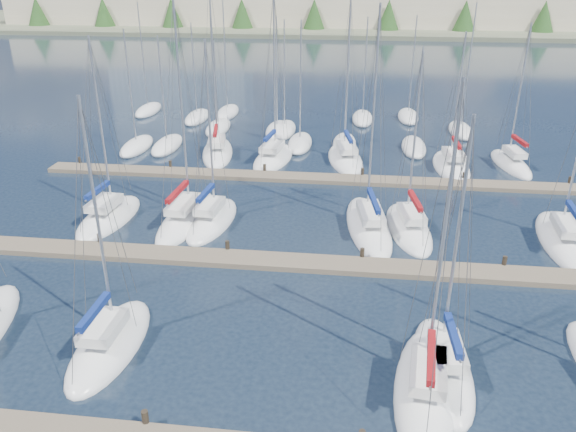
# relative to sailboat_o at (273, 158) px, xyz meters

# --- Properties ---
(ground) EXTENTS (400.00, 400.00, 0.00)m
(ground) POSITION_rel_sailboat_o_xyz_m (3.82, 25.42, -0.19)
(ground) COLOR #1B2736
(ground) RESTS_ON ground
(dock_mid) EXTENTS (44.00, 1.93, 1.10)m
(dock_mid) POSITION_rel_sailboat_o_xyz_m (3.82, -18.56, -0.04)
(dock_mid) COLOR #6B5E4C
(dock_mid) RESTS_ON ground
(dock_far) EXTENTS (44.00, 1.93, 1.10)m
(dock_far) POSITION_rel_sailboat_o_xyz_m (3.82, -4.56, -0.04)
(dock_far) COLOR #6B5E4C
(dock_far) RESTS_ON ground
(sailboat_o) EXTENTS (3.88, 8.26, 14.86)m
(sailboat_o) POSITION_rel_sailboat_o_xyz_m (0.00, 0.00, 0.00)
(sailboat_o) COLOR white
(sailboat_o) RESTS_ON ground
(sailboat_j) EXTENTS (3.17, 7.55, 12.56)m
(sailboat_j) POSITION_rel_sailboat_o_xyz_m (-2.18, -13.48, -0.01)
(sailboat_j) COLOR white
(sailboat_j) RESTS_ON ground
(sailboat_k) EXTENTS (3.97, 10.03, 14.63)m
(sailboat_k) POSITION_rel_sailboat_o_xyz_m (8.24, -13.16, -0.00)
(sailboat_k) COLOR white
(sailboat_k) RESTS_ON ground
(sailboat_h) EXTENTS (3.35, 7.67, 12.71)m
(sailboat_h) POSITION_rel_sailboat_o_xyz_m (-9.27, -13.84, -0.01)
(sailboat_h) COLOR white
(sailboat_h) RESTS_ON ground
(sailboat_n) EXTENTS (4.33, 9.27, 15.88)m
(sailboat_n) POSITION_rel_sailboat_o_xyz_m (-5.31, 1.11, 0.00)
(sailboat_n) COLOR white
(sailboat_n) RESTS_ON ground
(sailboat_m) EXTENTS (3.32, 8.94, 12.22)m
(sailboat_m) POSITION_rel_sailboat_o_xyz_m (20.26, -13.73, -0.02)
(sailboat_m) COLOR white
(sailboat_m) RESTS_ON ground
(sailboat_l) EXTENTS (3.61, 8.15, 12.06)m
(sailboat_l) POSITION_rel_sailboat_o_xyz_m (10.84, -13.11, -0.01)
(sailboat_l) COLOR white
(sailboat_l) RESTS_ON ground
(sailboat_q) EXTENTS (3.09, 8.17, 11.80)m
(sailboat_q) POSITION_rel_sailboat_o_xyz_m (15.34, -0.21, -0.02)
(sailboat_q) COLOR white
(sailboat_q) RESTS_ON ground
(sailboat_p) EXTENTS (4.27, 8.84, 14.29)m
(sailboat_p) POSITION_rel_sailboat_o_xyz_m (6.34, 0.56, -0.01)
(sailboat_p) COLOR white
(sailboat_p) RESTS_ON ground
(sailboat_c) EXTENTS (2.73, 7.15, 12.10)m
(sailboat_c) POSITION_rel_sailboat_o_xyz_m (-3.53, -27.15, -0.01)
(sailboat_c) COLOR white
(sailboat_c) RESTS_ON ground
(sailboat_e) EXTENTS (2.61, 7.32, 11.76)m
(sailboat_e) POSITION_rel_sailboat_o_xyz_m (11.27, -26.98, -0.01)
(sailboat_e) COLOR white
(sailboat_e) RESTS_ON ground
(sailboat_i) EXTENTS (3.12, 9.32, 14.86)m
(sailboat_i) POSITION_rel_sailboat_o_xyz_m (-4.03, -13.29, 0.00)
(sailboat_i) COLOR white
(sailboat_i) RESTS_ON ground
(sailboat_r) EXTENTS (3.25, 7.70, 12.42)m
(sailboat_r) POSITION_rel_sailboat_o_xyz_m (20.52, 0.96, 0.00)
(sailboat_r) COLOR white
(sailboat_r) RESTS_ON ground
(sailboat_d) EXTENTS (3.48, 8.34, 13.29)m
(sailboat_d) POSITION_rel_sailboat_o_xyz_m (10.41, -28.34, -0.01)
(sailboat_d) COLOR white
(sailboat_d) RESTS_ON ground
(distant_boats) EXTENTS (36.93, 20.75, 13.30)m
(distant_boats) POSITION_rel_sailboat_o_xyz_m (-0.53, 9.19, 0.10)
(distant_boats) COLOR #9EA0A5
(distant_boats) RESTS_ON ground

